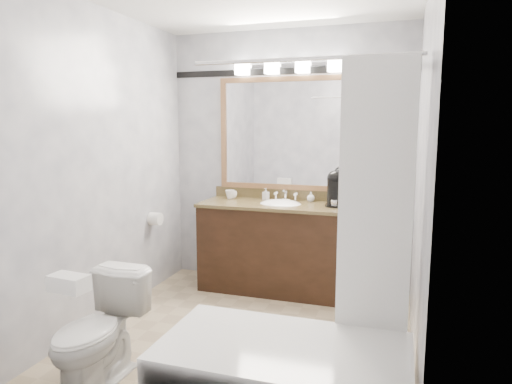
# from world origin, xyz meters

# --- Properties ---
(room) EXTENTS (2.42, 2.62, 2.52)m
(room) POSITION_xyz_m (0.00, 0.00, 1.25)
(room) COLOR tan
(room) RESTS_ON ground
(vanity) EXTENTS (1.53, 0.58, 0.97)m
(vanity) POSITION_xyz_m (0.00, 1.02, 0.44)
(vanity) COLOR black
(vanity) RESTS_ON ground
(mirror) EXTENTS (1.40, 0.04, 1.10)m
(mirror) POSITION_xyz_m (0.00, 1.28, 1.50)
(mirror) COLOR #A37349
(mirror) RESTS_ON room
(vanity_light_bar) EXTENTS (1.02, 0.14, 0.12)m
(vanity_light_bar) POSITION_xyz_m (0.00, 1.23, 2.13)
(vanity_light_bar) COLOR silver
(vanity_light_bar) RESTS_ON room
(accent_stripe) EXTENTS (2.40, 0.01, 0.06)m
(accent_stripe) POSITION_xyz_m (0.00, 1.29, 2.10)
(accent_stripe) COLOR black
(accent_stripe) RESTS_ON room
(bathtub) EXTENTS (1.30, 0.75, 1.96)m
(bathtub) POSITION_xyz_m (0.55, -0.90, 0.28)
(bathtub) COLOR white
(bathtub) RESTS_ON ground
(tp_roll) EXTENTS (0.11, 0.12, 0.12)m
(tp_roll) POSITION_xyz_m (-1.14, 0.66, 0.70)
(tp_roll) COLOR white
(tp_roll) RESTS_ON room
(toilet) EXTENTS (0.40, 0.68, 0.68)m
(toilet) POSITION_xyz_m (-0.64, -0.90, 0.34)
(toilet) COLOR white
(toilet) RESTS_ON ground
(tissue_box) EXTENTS (0.23, 0.14, 0.09)m
(tissue_box) POSITION_xyz_m (-0.64, -1.12, 0.73)
(tissue_box) COLOR white
(tissue_box) RESTS_ON toilet
(coffee_maker) EXTENTS (0.17, 0.21, 0.33)m
(coffee_maker) POSITION_xyz_m (0.50, 1.06, 1.02)
(coffee_maker) COLOR black
(coffee_maker) RESTS_ON vanity
(cup_left) EXTENTS (0.12, 0.12, 0.07)m
(cup_left) POSITION_xyz_m (-0.54, 1.17, 0.89)
(cup_left) COLOR white
(cup_left) RESTS_ON vanity
(cup_right) EXTENTS (0.11, 0.11, 0.09)m
(cup_right) POSITION_xyz_m (-0.56, 1.15, 0.89)
(cup_right) COLOR white
(cup_right) RESTS_ON vanity
(soap_bottle_a) EXTENTS (0.07, 0.07, 0.12)m
(soap_bottle_a) POSITION_xyz_m (-0.20, 1.19, 0.91)
(soap_bottle_a) COLOR white
(soap_bottle_a) RESTS_ON vanity
(soap_bottle_b) EXTENTS (0.07, 0.07, 0.10)m
(soap_bottle_b) POSITION_xyz_m (0.25, 1.22, 0.90)
(soap_bottle_b) COLOR white
(soap_bottle_b) RESTS_ON vanity
(soap_bar) EXTENTS (0.08, 0.06, 0.02)m
(soap_bar) POSITION_xyz_m (0.02, 1.13, 0.86)
(soap_bar) COLOR beige
(soap_bar) RESTS_ON vanity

